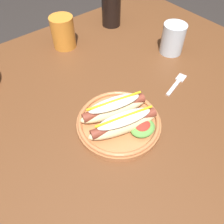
% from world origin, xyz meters
% --- Properties ---
extents(ground_plane, '(8.00, 8.00, 0.00)m').
position_xyz_m(ground_plane, '(0.00, 0.00, 0.00)').
color(ground_plane, '#2D2826').
extents(dining_table, '(1.36, 0.96, 0.74)m').
position_xyz_m(dining_table, '(0.00, 0.00, 0.65)').
color(dining_table, brown).
rests_on(dining_table, ground_plane).
extents(hot_dog_plate, '(0.24, 0.24, 0.08)m').
position_xyz_m(hot_dog_plate, '(-0.03, -0.13, 0.77)').
color(hot_dog_plate, '#B77042').
rests_on(hot_dog_plate, dining_table).
extents(fork, '(0.12, 0.05, 0.00)m').
position_xyz_m(fork, '(0.24, -0.12, 0.74)').
color(fork, silver).
rests_on(fork, dining_table).
extents(soda_cup, '(0.08, 0.08, 0.14)m').
position_xyz_m(soda_cup, '(0.31, 0.32, 0.81)').
color(soda_cup, black).
rests_on(soda_cup, dining_table).
extents(water_cup, '(0.08, 0.08, 0.11)m').
position_xyz_m(water_cup, '(0.36, 0.02, 0.80)').
color(water_cup, silver).
rests_on(water_cup, dining_table).
extents(extra_cup, '(0.09, 0.09, 0.12)m').
position_xyz_m(extra_cup, '(0.06, 0.31, 0.80)').
color(extra_cup, orange).
rests_on(extra_cup, dining_table).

